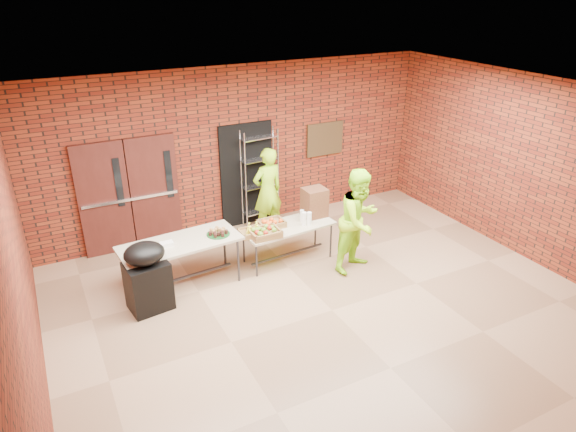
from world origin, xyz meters
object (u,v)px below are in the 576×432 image
object	(u,v)px
volunteer_woman	(268,191)
table_right	(288,229)
volunteer_man	(359,220)
table_left	(180,246)
coffee_dispenser	(314,202)
covered_grill	(147,276)
wire_rack	(260,178)

from	to	relation	value
volunteer_woman	table_right	bearing A→B (deg)	74.36
volunteer_woman	volunteer_man	world-z (taller)	volunteer_man
table_left	volunteer_woman	size ratio (longest dim) A/B	1.14
table_left	coffee_dispenser	size ratio (longest dim) A/B	3.75
covered_grill	volunteer_man	xyz separation A→B (m)	(3.51, -0.44, 0.35)
wire_rack	covered_grill	world-z (taller)	wire_rack
table_left	volunteer_man	bearing A→B (deg)	-21.03
table_right	volunteer_woman	xyz separation A→B (m)	(0.17, 1.18, 0.25)
covered_grill	wire_rack	bearing A→B (deg)	28.05
wire_rack	coffee_dispenser	bearing A→B (deg)	-79.76
table_left	covered_grill	world-z (taller)	covered_grill
table_left	covered_grill	distance (m)	0.78
table_left	volunteer_woman	bearing A→B (deg)	23.74
table_left	coffee_dispenser	xyz separation A→B (m)	(2.53, 0.10, 0.22)
volunteer_woman	wire_rack	bearing A→B (deg)	-102.34
coffee_dispenser	volunteer_woman	distance (m)	1.12
table_left	coffee_dispenser	bearing A→B (deg)	-2.37
table_right	volunteer_man	distance (m)	1.27
table_right	volunteer_man	bearing A→B (deg)	-43.69
table_left	table_right	size ratio (longest dim) A/B	1.17
coffee_dispenser	volunteer_woman	world-z (taller)	volunteer_woman
table_right	covered_grill	bearing A→B (deg)	-176.16
wire_rack	covered_grill	distance (m)	3.42
table_right	volunteer_man	world-z (taller)	volunteer_man
table_left	coffee_dispenser	distance (m)	2.54
covered_grill	volunteer_woman	world-z (taller)	volunteer_woman
volunteer_man	volunteer_woman	bearing A→B (deg)	92.93
wire_rack	table_left	size ratio (longest dim) A/B	1.00
volunteer_woman	covered_grill	bearing A→B (deg)	21.99
wire_rack	volunteer_woman	size ratio (longest dim) A/B	1.14
covered_grill	volunteer_man	distance (m)	3.56
table_right	coffee_dispenser	size ratio (longest dim) A/B	3.20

